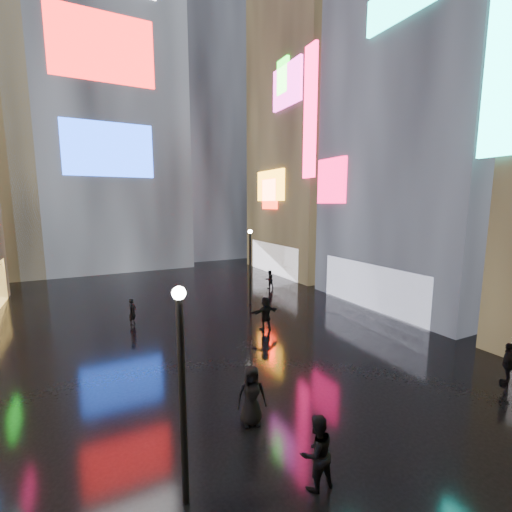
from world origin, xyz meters
TOP-DOWN VIEW (x-y plane):
  - ground at (0.00, 20.00)m, footprint 140.00×140.00m
  - building_right_mid at (15.98, 17.01)m, footprint 10.28×13.70m
  - building_right_far at (15.98, 30.00)m, footprint 10.28×12.00m
  - tower_main at (-3.00, 43.97)m, footprint 16.00×14.20m
  - tower_flank_right at (9.00, 46.00)m, footprint 12.00×12.00m
  - lamp_near at (-3.96, 7.81)m, footprint 0.30×0.30m
  - lamp_far at (4.45, 21.68)m, footprint 0.30×0.30m
  - pedestrian_1 at (-0.99, 6.80)m, footprint 0.92×0.72m
  - pedestrian_3 at (8.54, 7.42)m, footprint 1.06×0.82m
  - pedestrian_4 at (-1.32, 9.72)m, footprint 1.06×0.83m
  - pedestrian_5 at (3.02, 16.78)m, footprint 1.74×0.61m
  - pedestrian_6 at (-3.46, 20.94)m, footprint 0.64×0.66m
  - pedestrian_7 at (7.73, 24.81)m, footprint 0.78×0.63m
  - umbrella_2 at (-1.32, 9.72)m, footprint 1.18×1.19m

SIDE VIEW (x-z plane):
  - ground at x=0.00m, z-range 0.00..0.00m
  - pedestrian_7 at x=7.73m, z-range 0.00..1.52m
  - pedestrian_6 at x=-3.46m, z-range 0.00..1.53m
  - pedestrian_3 at x=8.54m, z-range 0.00..1.68m
  - pedestrian_5 at x=3.02m, z-range 0.00..1.85m
  - pedestrian_1 at x=-0.99m, z-range 0.00..1.88m
  - pedestrian_4 at x=-1.32m, z-range 0.00..1.92m
  - umbrella_2 at x=-1.32m, z-range 1.92..2.74m
  - lamp_near at x=-3.96m, z-range 0.34..5.54m
  - lamp_far at x=4.45m, z-range 0.34..5.54m
  - building_right_far at x=15.98m, z-range -0.02..27.98m
  - building_right_mid at x=15.98m, z-range -0.01..29.99m
  - tower_flank_right at x=9.00m, z-range 0.00..34.00m
  - tower_main at x=-3.00m, z-range 0.01..42.01m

